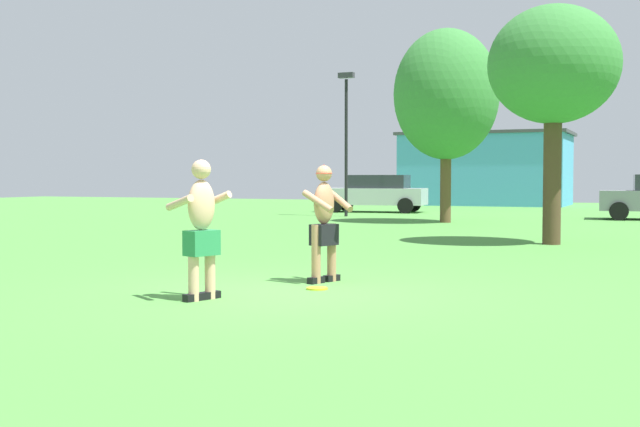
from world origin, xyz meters
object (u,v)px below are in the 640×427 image
(player_with_cap, at_px, (324,218))
(car_silver_near_post, at_px, (376,193))
(player_in_green, at_px, (201,226))
(lamp_post, at_px, (346,128))
(frisbee, at_px, (317,288))
(tree_right_field, at_px, (446,95))
(tree_behind_players, at_px, (554,67))

(player_with_cap, distance_m, car_silver_near_post, 23.18)
(player_in_green, bearing_deg, lamp_post, 106.51)
(player_in_green, distance_m, frisbee, 1.89)
(player_in_green, distance_m, car_silver_near_post, 24.98)
(player_with_cap, xyz_separation_m, frisbee, (0.19, -0.70, -0.90))
(lamp_post, bearing_deg, car_silver_near_post, 92.62)
(frisbee, bearing_deg, tree_right_field, 98.40)
(frisbee, distance_m, tree_right_field, 16.87)
(player_with_cap, relative_size, player_in_green, 0.98)
(player_with_cap, distance_m, lamp_post, 19.53)
(frisbee, xyz_separation_m, lamp_post, (-6.93, 18.86, 3.34))
(player_with_cap, relative_size, tree_behind_players, 0.32)
(tree_right_field, bearing_deg, car_silver_near_post, 125.39)
(frisbee, bearing_deg, car_silver_near_post, 107.30)
(player_with_cap, relative_size, frisbee, 5.82)
(player_with_cap, bearing_deg, car_silver_near_post, 107.37)
(player_in_green, bearing_deg, frisbee, 56.43)
(frisbee, bearing_deg, lamp_post, 110.16)
(frisbee, relative_size, tree_behind_players, 0.05)
(player_in_green, height_order, lamp_post, lamp_post)
(car_silver_near_post, bearing_deg, frisbee, -72.70)
(player_with_cap, distance_m, player_in_green, 2.21)
(frisbee, height_order, tree_behind_players, tree_behind_players)
(player_with_cap, xyz_separation_m, tree_right_field, (-2.20, 15.48, 3.26))
(player_with_cap, relative_size, car_silver_near_post, 0.37)
(car_silver_near_post, distance_m, tree_behind_players, 17.07)
(car_silver_near_post, distance_m, lamp_post, 4.70)
(tree_behind_players, bearing_deg, player_in_green, -105.82)
(frisbee, xyz_separation_m, tree_behind_players, (1.92, 8.65, 3.89))
(lamp_post, relative_size, tree_right_field, 0.86)
(player_in_green, relative_size, car_silver_near_post, 0.38)
(tree_right_field, bearing_deg, lamp_post, 149.34)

